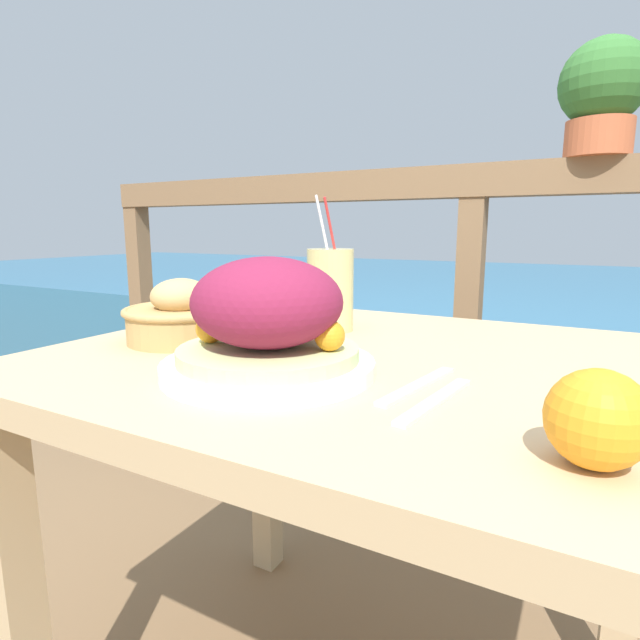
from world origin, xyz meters
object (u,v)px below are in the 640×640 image
(potted_plant, at_px, (603,93))
(drink_glass, at_px, (330,290))
(salad_plate, at_px, (268,324))
(bread_basket, at_px, (182,316))

(potted_plant, bearing_deg, drink_glass, -123.08)
(drink_glass, relative_size, potted_plant, 0.90)
(salad_plate, bearing_deg, drink_glass, 101.96)
(bread_basket, distance_m, potted_plant, 1.15)
(bread_basket, bearing_deg, drink_glass, 48.20)
(salad_plate, relative_size, potted_plant, 1.01)
(drink_glass, height_order, bread_basket, drink_glass)
(potted_plant, bearing_deg, bread_basket, -125.37)
(drink_glass, distance_m, potted_plant, 0.89)
(bread_basket, bearing_deg, salad_plate, -21.50)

